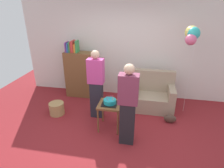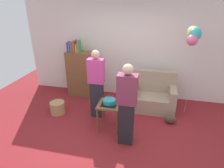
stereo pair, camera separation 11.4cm
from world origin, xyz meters
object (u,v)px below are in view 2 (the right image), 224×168
at_px(person_holding_cake, 127,106).
at_px(balloon_bunch, 194,35).
at_px(handbag, 170,120).
at_px(wicker_basket, 58,108).
at_px(couch, 153,96).
at_px(bookshelf, 81,73).
at_px(side_table, 109,108).
at_px(birthday_cake, 109,102).
at_px(person_blowing_candles, 97,84).

height_order(person_holding_cake, balloon_bunch, balloon_bunch).
distance_m(handbag, balloon_bunch, 1.93).
height_order(wicker_basket, balloon_bunch, balloon_bunch).
bearing_deg(wicker_basket, handbag, 3.20).
distance_m(couch, bookshelf, 2.11).
bearing_deg(wicker_basket, person_holding_cake, -20.66).
relative_size(side_table, wicker_basket, 1.67).
xyz_separation_m(couch, birthday_cake, (-0.89, -1.07, 0.31)).
relative_size(person_holding_cake, wicker_basket, 4.53).
height_order(person_holding_cake, wicker_basket, person_holding_cake).
xyz_separation_m(birthday_cake, person_blowing_candles, (-0.40, 0.41, 0.18)).
bearing_deg(person_holding_cake, handbag, -139.51).
height_order(side_table, handbag, side_table).
bearing_deg(bookshelf, birthday_cake, -50.43).
height_order(birthday_cake, wicker_basket, birthday_cake).
distance_m(couch, side_table, 1.40).
xyz_separation_m(bookshelf, birthday_cake, (1.16, -1.40, -0.03)).
bearing_deg(balloon_bunch, couch, 176.31).
relative_size(person_holding_cake, handbag, 5.82).
bearing_deg(couch, birthday_cake, -129.70).
xyz_separation_m(person_holding_cake, handbag, (0.90, 0.84, -0.73)).
xyz_separation_m(bookshelf, person_blowing_candles, (0.76, -0.99, 0.15)).
relative_size(side_table, person_holding_cake, 0.37).
distance_m(birthday_cake, handbag, 1.50).
relative_size(person_blowing_candles, balloon_bunch, 0.78).
height_order(couch, person_holding_cake, person_holding_cake).
bearing_deg(bookshelf, couch, -9.23).
bearing_deg(wicker_basket, bookshelf, 77.86).
relative_size(person_blowing_candles, person_holding_cake, 1.00).
height_order(person_holding_cake, handbag, person_holding_cake).
bearing_deg(handbag, wicker_basket, -176.80).
xyz_separation_m(couch, bookshelf, (-2.05, 0.33, 0.35)).
height_order(wicker_basket, handbag, wicker_basket).
bearing_deg(wicker_basket, balloon_bunch, 13.53).
bearing_deg(side_table, bookshelf, 129.57).
relative_size(couch, person_holding_cake, 0.67).
relative_size(wicker_basket, balloon_bunch, 0.17).
bearing_deg(balloon_bunch, side_table, -147.62).
xyz_separation_m(person_blowing_candles, balloon_bunch, (2.02, 0.61, 1.09)).
relative_size(bookshelf, birthday_cake, 5.05).
bearing_deg(person_holding_cake, side_table, -44.97).
xyz_separation_m(person_holding_cake, wicker_basket, (-1.82, 0.69, -0.68)).
distance_m(bookshelf, balloon_bunch, 3.06).
xyz_separation_m(couch, wicker_basket, (-2.29, -0.77, -0.19)).
bearing_deg(side_table, person_holding_cake, -42.63).
xyz_separation_m(bookshelf, handbag, (2.48, -0.95, -0.59)).
height_order(couch, bookshelf, bookshelf).
xyz_separation_m(side_table, person_holding_cake, (0.42, -0.39, 0.32)).
bearing_deg(balloon_bunch, person_blowing_candles, -163.14).
distance_m(bookshelf, side_table, 1.83).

